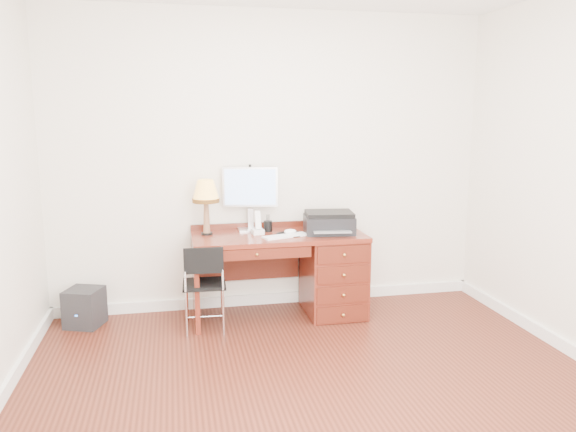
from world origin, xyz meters
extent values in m
plane|color=#3E170E|center=(0.00, 0.00, 0.00)|extent=(4.00, 4.00, 0.00)
plane|color=silver|center=(0.00, 1.75, 1.35)|extent=(4.00, 0.00, 4.00)
cube|color=white|center=(0.00, 1.74, 0.05)|extent=(4.00, 0.03, 0.10)
cube|color=maroon|center=(0.00, 1.40, 0.73)|extent=(1.50, 0.65, 0.04)
cube|color=maroon|center=(0.50, 1.40, 0.35)|extent=(0.50, 0.61, 0.71)
cube|color=maroon|center=(-0.73, 1.40, 0.35)|extent=(0.04, 0.61, 0.71)
cube|color=#551C11|center=(-0.24, 1.69, 0.46)|extent=(0.96, 0.03, 0.39)
cube|color=#551C11|center=(-0.24, 1.09, 0.66)|extent=(0.91, 0.03, 0.09)
sphere|color=#BF8C3F|center=(0.50, 1.06, 0.35)|extent=(0.03, 0.03, 0.03)
cube|color=silver|center=(-0.22, 1.61, 0.76)|extent=(0.24, 0.20, 0.01)
cube|color=silver|center=(-0.22, 1.66, 0.85)|extent=(0.05, 0.04, 0.18)
cube|color=silver|center=(-0.22, 1.64, 1.14)|extent=(0.50, 0.13, 0.36)
cube|color=#4C8CF2|center=(-0.22, 1.62, 1.14)|extent=(0.45, 0.09, 0.32)
cube|color=white|center=(0.04, 1.28, 0.76)|extent=(0.42, 0.23, 0.02)
cylinder|color=black|center=(0.10, 1.36, 0.75)|extent=(0.24, 0.24, 0.01)
ellipsoid|color=white|center=(0.10, 1.36, 0.78)|extent=(0.11, 0.07, 0.04)
cube|color=black|center=(0.45, 1.37, 0.83)|extent=(0.46, 0.38, 0.15)
cube|color=black|center=(0.45, 1.37, 0.92)|extent=(0.44, 0.36, 0.04)
cylinder|color=black|center=(-0.62, 1.51, 0.76)|extent=(0.10, 0.10, 0.02)
cone|color=#885F40|center=(-0.62, 1.51, 0.91)|extent=(0.06, 0.06, 0.28)
cone|color=#FFBE50|center=(-0.62, 1.51, 1.14)|extent=(0.23, 0.23, 0.18)
cylinder|color=#593814|center=(-0.62, 1.51, 1.05)|extent=(0.24, 0.24, 0.04)
cube|color=white|center=(-0.18, 1.44, 0.77)|extent=(0.11, 0.11, 0.04)
cube|color=white|center=(-0.18, 1.44, 0.87)|extent=(0.06, 0.07, 0.16)
cylinder|color=black|center=(-0.07, 1.53, 0.80)|extent=(0.08, 0.08, 0.10)
cube|color=black|center=(-0.67, 1.22, 0.39)|extent=(0.36, 0.36, 0.02)
cube|color=black|center=(-0.67, 1.05, 0.64)|extent=(0.32, 0.04, 0.21)
cylinder|color=silver|center=(-0.81, 1.36, 0.20)|extent=(0.02, 0.02, 0.39)
cylinder|color=silver|center=(-0.52, 1.36, 0.20)|extent=(0.02, 0.02, 0.39)
cylinder|color=silver|center=(-0.81, 1.07, 0.20)|extent=(0.02, 0.02, 0.39)
cylinder|color=silver|center=(-0.52, 1.07, 0.20)|extent=(0.02, 0.02, 0.39)
cylinder|color=silver|center=(-0.81, 1.05, 0.57)|extent=(0.02, 0.02, 0.35)
cylinder|color=silver|center=(-0.52, 1.05, 0.57)|extent=(0.02, 0.02, 0.35)
cube|color=black|center=(-1.67, 1.50, 0.16)|extent=(0.36, 0.36, 0.33)
camera|label=1|loc=(-0.89, -3.32, 1.80)|focal=35.00mm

